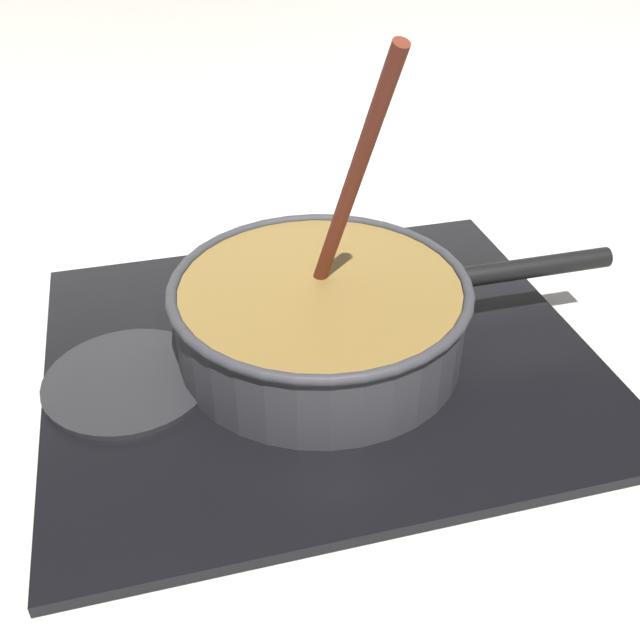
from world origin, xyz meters
TOP-DOWN VIEW (x-y plane):
  - ground at (0.00, 0.00)m, footprint 2.40×1.60m
  - hob_plate at (0.01, 0.09)m, footprint 0.56×0.48m
  - burner_ring at (0.01, 0.09)m, footprint 0.19×0.19m
  - spare_burner at (-0.19, 0.09)m, footprint 0.17×0.17m
  - cooking_pan at (0.01, 0.09)m, footprint 0.48×0.30m

SIDE VIEW (x-z plane):
  - ground at x=0.00m, z-range -0.04..0.00m
  - hob_plate at x=0.01m, z-range 0.00..0.01m
  - spare_burner at x=-0.19m, z-range 0.01..0.02m
  - burner_ring at x=0.01m, z-range 0.01..0.02m
  - cooking_pan at x=0.01m, z-range -0.11..0.23m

